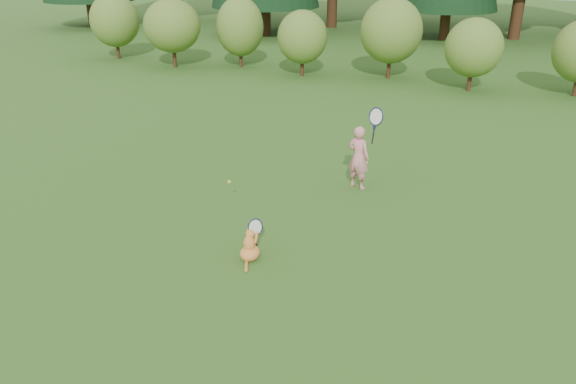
% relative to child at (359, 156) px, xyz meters
% --- Properties ---
extents(ground, '(100.00, 100.00, 0.00)m').
position_rel_child_xyz_m(ground, '(-0.97, -2.97, -0.68)').
color(ground, '#235718').
rests_on(ground, ground).
extents(shrub_row, '(28.00, 3.00, 2.80)m').
position_rel_child_xyz_m(shrub_row, '(-0.97, 10.03, 0.72)').
color(shrub_row, '#516920').
rests_on(shrub_row, ground).
extents(child, '(0.77, 0.52, 1.94)m').
position_rel_child_xyz_m(child, '(0.00, 0.00, 0.00)').
color(child, '#D68084').
rests_on(child, ground).
extents(cat, '(0.38, 0.72, 0.72)m').
position_rel_child_xyz_m(cat, '(-1.01, -3.32, -0.41)').
color(cat, '#CD6627').
rests_on(cat, ground).
extents(tennis_ball, '(0.06, 0.06, 0.06)m').
position_rel_child_xyz_m(tennis_ball, '(-2.04, -1.77, -0.13)').
color(tennis_ball, yellow).
rests_on(tennis_ball, ground).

